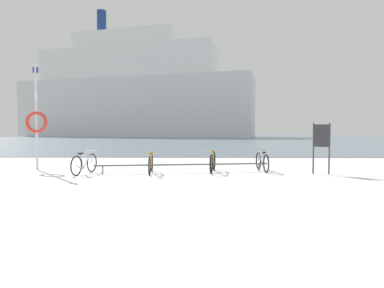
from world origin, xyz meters
TOP-DOWN VIEW (x-y plane):
  - ground at (0.00, 53.90)m, footprint 80.00×132.00m
  - bike_rack at (-0.65, 3.69)m, footprint 5.94×0.88m
  - bicycle_0 at (-3.94, 3.35)m, footprint 0.49×1.61m
  - bicycle_1 at (-1.73, 3.43)m, footprint 0.46×1.58m
  - bicycle_2 at (0.37, 3.84)m, footprint 0.46×1.60m
  - bicycle_3 at (2.16, 4.18)m, footprint 0.46×1.65m
  - info_sign at (3.97, 3.43)m, footprint 0.54×0.17m
  - rescue_post at (-6.06, 4.45)m, footprint 0.80×0.12m
  - ferry_ship at (-14.81, 68.12)m, footprint 55.70×25.67m

SIDE VIEW (x-z plane):
  - ground at x=0.00m, z-range -0.08..0.00m
  - bike_rack at x=-0.65m, z-range 0.12..0.42m
  - bicycle_1 at x=-1.73m, z-range -0.03..0.71m
  - bicycle_3 at x=2.16m, z-range -0.03..0.72m
  - bicycle_2 at x=0.37m, z-range -0.04..0.73m
  - bicycle_0 at x=-3.94m, z-range -0.03..0.74m
  - info_sign at x=3.97m, z-range 0.28..1.99m
  - rescue_post at x=-6.06m, z-range -0.11..3.80m
  - ferry_ship at x=-14.81m, z-range -4.87..24.72m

